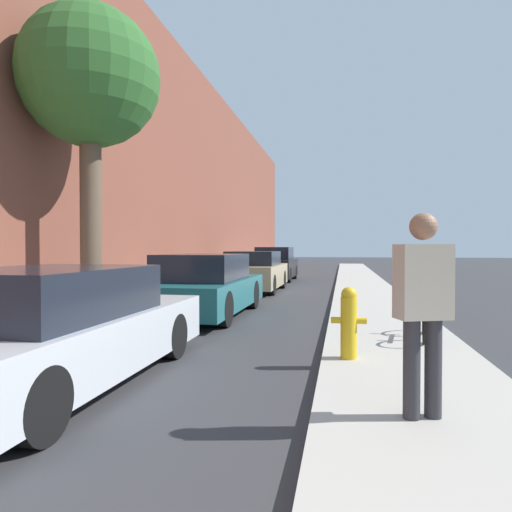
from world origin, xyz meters
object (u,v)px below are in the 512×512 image
Objects in this scene: street_tree_near at (90,81)px; parked_car_black at (275,265)px; parked_car_teal at (205,286)px; parked_car_champagne at (254,272)px; parked_car_silver at (54,330)px; bicycle at (424,318)px; fire_hydrant at (349,322)px; pedestrian at (423,302)px.

parked_car_black is at bearing 81.39° from street_tree_near.
parked_car_teal is at bearing 33.74° from street_tree_near.
parked_car_champagne is 0.67× the size of street_tree_near.
parked_car_silver is at bearing -90.01° from parked_car_black.
parked_car_teal is 4.81m from bicycle.
parked_car_silver is 5.22m from parked_car_teal.
street_tree_near reaches higher than parked_car_silver.
parked_car_teal is 1.12× the size of parked_car_black.
parked_car_black is 15.28m from fire_hydrant.
street_tree_near is (-1.88, -12.41, 4.07)m from parked_car_black.
street_tree_near is 6.89× the size of fire_hydrant.
parked_car_black is (-0.07, 11.10, 0.07)m from parked_car_teal.
parked_car_black is 0.65× the size of street_tree_near.
parked_car_silver is at bearing -64.39° from street_tree_near.
fire_hydrant is at bearing -27.03° from street_tree_near.
parked_car_silver is at bearing -90.27° from parked_car_champagne.
pedestrian is (0.56, -1.91, 0.48)m from fire_hydrant.
parked_car_silver is at bearing -27.74° from pedestrian.
street_tree_near reaches higher than parked_car_black.
parked_car_champagne is (0.05, 11.05, 0.06)m from parked_car_silver.
pedestrian reaches higher than parked_car_teal.
bicycle is (4.25, -13.47, -0.29)m from parked_car_black.
pedestrian is (3.63, -11.59, 0.39)m from parked_car_champagne.
parked_car_teal reaches higher than bicycle.
pedestrian is (3.60, -5.77, 0.41)m from parked_car_teal.
bicycle is (1.13, 1.49, -0.15)m from fire_hydrant.
street_tree_near reaches higher than parked_car_teal.
parked_car_black reaches higher than bicycle.
street_tree_near is 3.71× the size of pedestrian.
fire_hydrant is at bearing -93.01° from pedestrian.
parked_car_champagne is at bearing 89.73° from parked_car_silver.
parked_car_black is (-0.05, 5.28, 0.06)m from parked_car_champagne.
parked_car_silver is 0.73× the size of street_tree_near.
street_tree_near is at bearing -98.61° from parked_car_black.
street_tree_near reaches higher than fire_hydrant.
parked_car_champagne is at bearing 74.87° from street_tree_near.
street_tree_near is (-1.93, -7.13, 4.12)m from parked_car_champagne.
parked_car_silver is 1.13× the size of parked_car_black.
parked_car_teal is 3.03× the size of bicycle.
parked_car_champagne is 12.15m from pedestrian.
parked_car_teal is at bearing 159.45° from bicycle.
parked_car_champagne is at bearing -89.47° from parked_car_black.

